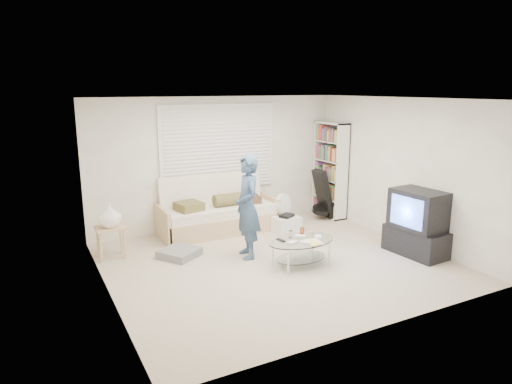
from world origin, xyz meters
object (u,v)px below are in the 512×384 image
futon_sofa (217,213)px  bookshelf (330,170)px  tv_unit (417,224)px  coffee_table (302,245)px

futon_sofa → bookshelf: bookshelf is taller
futon_sofa → tv_unit: futon_sofa is taller
bookshelf → coffee_table: size_ratio=1.78×
futon_sofa → bookshelf: bearing=-1.9°
futon_sofa → bookshelf: 2.59m
futon_sofa → bookshelf: size_ratio=1.11×
bookshelf → coffee_table: (-2.03, -2.06, -0.66)m
tv_unit → futon_sofa: bearing=132.6°
tv_unit → coffee_table: tv_unit is taller
futon_sofa → tv_unit: size_ratio=2.05×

